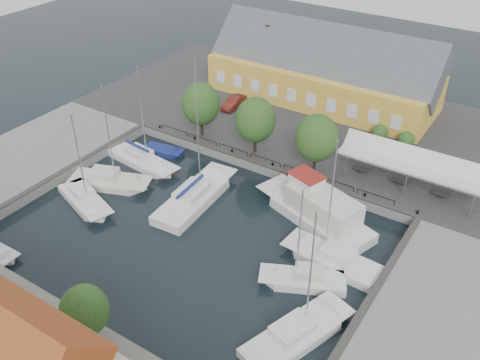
{
  "coord_description": "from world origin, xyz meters",
  "views": [
    {
      "loc": [
        23.47,
        -30.16,
        30.16
      ],
      "look_at": [
        0.0,
        6.0,
        1.5
      ],
      "focal_mm": 40.0,
      "sensor_mm": 36.0,
      "label": 1
    }
  ],
  "objects_px": {
    "west_boat_b": "(108,182)",
    "east_boat_b": "(305,281)",
    "warehouse": "(320,72)",
    "east_boat_c": "(295,336)",
    "tent_canopy": "(414,164)",
    "trawler": "(317,212)",
    "west_boat_a": "(142,161)",
    "launch_nw": "(163,152)",
    "east_boat_a": "(333,261)",
    "center_sailboat": "(195,199)",
    "west_boat_c": "(85,201)",
    "car_red": "(234,102)"
  },
  "relations": [
    {
      "from": "car_red",
      "to": "tent_canopy",
      "type": "bearing_deg",
      "value": -15.0
    },
    {
      "from": "east_boat_c",
      "to": "warehouse",
      "type": "bearing_deg",
      "value": 113.91
    },
    {
      "from": "west_boat_a",
      "to": "launch_nw",
      "type": "distance_m",
      "value": 3.07
    },
    {
      "from": "west_boat_b",
      "to": "west_boat_a",
      "type": "bearing_deg",
      "value": 88.4
    },
    {
      "from": "warehouse",
      "to": "center_sailboat",
      "type": "relative_size",
      "value": 1.95
    },
    {
      "from": "tent_canopy",
      "to": "trawler",
      "type": "xyz_separation_m",
      "value": [
        -5.68,
        -8.43,
        -2.67
      ]
    },
    {
      "from": "west_boat_c",
      "to": "launch_nw",
      "type": "distance_m",
      "value": 11.48
    },
    {
      "from": "west_boat_a",
      "to": "launch_nw",
      "type": "relative_size",
      "value": 2.45
    },
    {
      "from": "car_red",
      "to": "west_boat_b",
      "type": "distance_m",
      "value": 20.04
    },
    {
      "from": "tent_canopy",
      "to": "launch_nw",
      "type": "bearing_deg",
      "value": -165.46
    },
    {
      "from": "tent_canopy",
      "to": "center_sailboat",
      "type": "relative_size",
      "value": 0.96
    },
    {
      "from": "tent_canopy",
      "to": "launch_nw",
      "type": "height_order",
      "value": "tent_canopy"
    },
    {
      "from": "west_boat_c",
      "to": "launch_nw",
      "type": "xyz_separation_m",
      "value": [
        0.05,
        11.48,
        -0.17
      ]
    },
    {
      "from": "west_boat_a",
      "to": "launch_nw",
      "type": "height_order",
      "value": "west_boat_a"
    },
    {
      "from": "car_red",
      "to": "west_boat_c",
      "type": "relative_size",
      "value": 0.4
    },
    {
      "from": "center_sailboat",
      "to": "west_boat_c",
      "type": "relative_size",
      "value": 1.41
    },
    {
      "from": "warehouse",
      "to": "east_boat_c",
      "type": "xyz_separation_m",
      "value": [
        15.65,
        -35.31,
        -4.17
      ]
    },
    {
      "from": "east_boat_c",
      "to": "west_boat_b",
      "type": "distance_m",
      "value": 25.89
    },
    {
      "from": "west_boat_b",
      "to": "east_boat_b",
      "type": "bearing_deg",
      "value": -4.26
    },
    {
      "from": "tent_canopy",
      "to": "west_boat_a",
      "type": "distance_m",
      "value": 27.7
    },
    {
      "from": "car_red",
      "to": "center_sailboat",
      "type": "bearing_deg",
      "value": -70.31
    },
    {
      "from": "trawler",
      "to": "east_boat_b",
      "type": "distance_m",
      "value": 8.33
    },
    {
      "from": "west_boat_c",
      "to": "tent_canopy",
      "type": "bearing_deg",
      "value": 35.36
    },
    {
      "from": "center_sailboat",
      "to": "west_boat_c",
      "type": "xyz_separation_m",
      "value": [
        -8.63,
        -5.94,
        -0.1
      ]
    },
    {
      "from": "trawler",
      "to": "east_boat_c",
      "type": "height_order",
      "value": "east_boat_c"
    },
    {
      "from": "east_boat_b",
      "to": "west_boat_c",
      "type": "xyz_separation_m",
      "value": [
        -22.56,
        -1.82,
        -0.0
      ]
    },
    {
      "from": "west_boat_b",
      "to": "west_boat_c",
      "type": "xyz_separation_m",
      "value": [
        0.43,
        -3.54,
        0.0
      ]
    },
    {
      "from": "launch_nw",
      "to": "west_boat_b",
      "type": "bearing_deg",
      "value": -93.48
    },
    {
      "from": "east_boat_c",
      "to": "west_boat_b",
      "type": "bearing_deg",
      "value": 164.48
    },
    {
      "from": "warehouse",
      "to": "car_red",
      "type": "bearing_deg",
      "value": -130.74
    },
    {
      "from": "car_red",
      "to": "west_boat_a",
      "type": "height_order",
      "value": "west_boat_a"
    },
    {
      "from": "car_red",
      "to": "east_boat_a",
      "type": "bearing_deg",
      "value": -42.09
    },
    {
      "from": "warehouse",
      "to": "west_boat_a",
      "type": "distance_m",
      "value": 25.55
    },
    {
      "from": "west_boat_b",
      "to": "warehouse",
      "type": "bearing_deg",
      "value": 71.88
    },
    {
      "from": "east_boat_b",
      "to": "launch_nw",
      "type": "bearing_deg",
      "value": 156.79
    },
    {
      "from": "car_red",
      "to": "east_boat_a",
      "type": "xyz_separation_m",
      "value": [
        21.92,
        -18.22,
        -1.42
      ]
    },
    {
      "from": "warehouse",
      "to": "east_boat_b",
      "type": "xyz_separation_m",
      "value": [
        13.71,
        -30.1,
        -4.17
      ]
    },
    {
      "from": "east_boat_a",
      "to": "trawler",
      "type": "bearing_deg",
      "value": 129.82
    },
    {
      "from": "east_boat_a",
      "to": "west_boat_c",
      "type": "xyz_separation_m",
      "value": [
        -23.47,
        -5.21,
        -0.0
      ]
    },
    {
      "from": "warehouse",
      "to": "center_sailboat",
      "type": "height_order",
      "value": "center_sailboat"
    },
    {
      "from": "car_red",
      "to": "west_boat_b",
      "type": "height_order",
      "value": "west_boat_b"
    },
    {
      "from": "center_sailboat",
      "to": "west_boat_a",
      "type": "relative_size",
      "value": 1.24
    },
    {
      "from": "east_boat_b",
      "to": "launch_nw",
      "type": "distance_m",
      "value": 24.5
    },
    {
      "from": "center_sailboat",
      "to": "east_boat_b",
      "type": "distance_m",
      "value": 14.54
    },
    {
      "from": "center_sailboat",
      "to": "west_boat_b",
      "type": "relative_size",
      "value": 1.29
    },
    {
      "from": "tent_canopy",
      "to": "east_boat_c",
      "type": "height_order",
      "value": "east_boat_c"
    },
    {
      "from": "east_boat_a",
      "to": "west_boat_b",
      "type": "xyz_separation_m",
      "value": [
        -23.9,
        -1.67,
        -0.0
      ]
    },
    {
      "from": "tent_canopy",
      "to": "west_boat_b",
      "type": "relative_size",
      "value": 1.23
    },
    {
      "from": "tent_canopy",
      "to": "east_boat_a",
      "type": "bearing_deg",
      "value": -98.8
    },
    {
      "from": "warehouse",
      "to": "east_boat_c",
      "type": "height_order",
      "value": "east_boat_c"
    }
  ]
}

